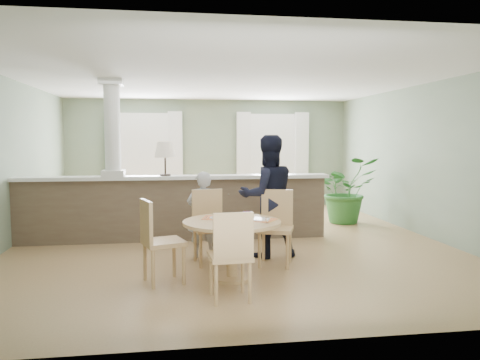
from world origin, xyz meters
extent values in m
plane|color=tan|center=(0.00, 0.00, 0.00)|extent=(8.00, 8.00, 0.00)
cube|color=gray|center=(0.00, 4.00, 1.35)|extent=(7.00, 0.02, 2.70)
cube|color=gray|center=(-3.50, 0.00, 1.35)|extent=(0.02, 8.00, 2.70)
cube|color=gray|center=(3.50, 0.00, 1.35)|extent=(0.02, 8.00, 2.70)
cube|color=gray|center=(0.00, -4.00, 1.35)|extent=(7.00, 0.02, 2.70)
cube|color=white|center=(0.00, 0.00, 2.70)|extent=(7.00, 8.00, 0.02)
cube|color=white|center=(-1.60, 3.97, 1.55)|extent=(1.10, 0.02, 1.50)
cube|color=white|center=(-1.60, 3.94, 1.55)|extent=(1.22, 0.04, 1.62)
cube|color=white|center=(1.60, 3.97, 1.55)|extent=(1.10, 0.02, 1.50)
cube|color=white|center=(1.60, 3.94, 1.55)|extent=(1.22, 0.04, 1.62)
cube|color=silver|center=(-2.35, 3.88, 1.25)|extent=(0.35, 0.10, 2.30)
cube|color=silver|center=(-0.85, 3.88, 1.25)|extent=(0.35, 0.10, 2.30)
cube|color=silver|center=(0.85, 3.88, 1.25)|extent=(0.35, 0.10, 2.30)
cube|color=silver|center=(2.35, 3.88, 1.25)|extent=(0.35, 0.10, 2.30)
cube|color=brown|center=(-0.90, 0.20, 0.53)|extent=(5.20, 0.22, 1.05)
cube|color=white|center=(-0.90, 0.20, 1.08)|extent=(5.32, 0.36, 0.06)
cube|color=white|center=(-1.90, 0.20, 1.16)|extent=(0.36, 0.36, 0.10)
cylinder|color=white|center=(-1.90, 0.20, 1.91)|extent=(0.26, 0.26, 1.39)
cube|color=white|center=(-1.90, 0.20, 2.65)|extent=(0.38, 0.38, 0.10)
cylinder|color=black|center=(-1.05, 0.20, 1.12)|extent=(0.18, 0.18, 0.03)
cylinder|color=black|center=(-1.05, 0.20, 1.28)|extent=(0.03, 0.03, 0.28)
cone|color=beige|center=(-1.05, 0.20, 1.55)|extent=(0.36, 0.36, 0.26)
imported|color=#886B4A|center=(-1.16, 1.57, 0.46)|extent=(3.27, 1.54, 0.93)
imported|color=#2B6729|center=(2.60, 1.42, 0.68)|extent=(1.37, 1.23, 1.36)
cylinder|color=tan|center=(-0.22, -2.13, 0.02)|extent=(0.50, 0.50, 0.04)
cylinder|color=tan|center=(-0.22, -2.13, 0.36)|extent=(0.14, 0.14, 0.65)
cylinder|color=tan|center=(-0.22, -2.13, 0.71)|extent=(1.20, 1.20, 0.04)
cube|color=red|center=(-0.34, -1.92, 0.73)|extent=(0.49, 0.41, 0.01)
cube|color=red|center=(0.11, -2.10, 0.73)|extent=(0.53, 0.50, 0.01)
cylinder|color=white|center=(-0.35, -1.95, 0.74)|extent=(0.26, 0.26, 0.01)
cylinder|color=white|center=(0.12, -2.13, 0.74)|extent=(0.26, 0.26, 0.01)
cylinder|color=white|center=(-0.24, -2.15, 0.78)|extent=(0.07, 0.07, 0.09)
cube|color=silver|center=(-0.42, -1.98, 0.75)|extent=(0.06, 0.17, 0.00)
cube|color=silver|center=(-0.52, -1.91, 0.74)|extent=(0.07, 0.21, 0.00)
cylinder|color=white|center=(0.17, -2.36, 0.76)|extent=(0.04, 0.04, 0.07)
cylinder|color=silver|center=(0.17, -2.36, 0.80)|extent=(0.04, 0.04, 0.01)
imported|color=#2540B0|center=(-0.01, -2.04, 0.77)|extent=(0.15, 0.15, 0.09)
cube|color=tan|center=(-0.42, -1.37, 0.49)|extent=(0.53, 0.53, 0.05)
cylinder|color=tan|center=(-0.57, -1.58, 0.23)|extent=(0.04, 0.04, 0.47)
cylinder|color=tan|center=(-0.20, -1.52, 0.23)|extent=(0.04, 0.04, 0.47)
cylinder|color=tan|center=(-0.63, -1.22, 0.23)|extent=(0.04, 0.04, 0.47)
cylinder|color=tan|center=(-0.26, -1.16, 0.23)|extent=(0.04, 0.04, 0.47)
cube|color=tan|center=(-0.45, -1.16, 0.76)|extent=(0.44, 0.11, 0.50)
cube|color=tan|center=(0.45, -1.58, 0.49)|extent=(0.59, 0.59, 0.05)
cylinder|color=tan|center=(0.21, -1.70, 0.24)|extent=(0.04, 0.04, 0.47)
cylinder|color=tan|center=(0.56, -1.82, 0.24)|extent=(0.04, 0.04, 0.47)
cylinder|color=tan|center=(0.33, -1.34, 0.24)|extent=(0.04, 0.04, 0.47)
cylinder|color=tan|center=(0.68, -1.47, 0.24)|extent=(0.04, 0.04, 0.47)
cube|color=tan|center=(0.52, -1.39, 0.77)|extent=(0.43, 0.19, 0.51)
cube|color=tan|center=(-0.34, -2.86, 0.47)|extent=(0.47, 0.47, 0.05)
cylinder|color=tan|center=(-0.17, -2.67, 0.23)|extent=(0.04, 0.04, 0.45)
cylinder|color=tan|center=(-0.53, -2.69, 0.23)|extent=(0.04, 0.04, 0.45)
cylinder|color=tan|center=(-0.15, -3.03, 0.23)|extent=(0.04, 0.04, 0.45)
cylinder|color=tan|center=(-0.50, -3.05, 0.23)|extent=(0.04, 0.04, 0.45)
cube|color=tan|center=(-0.32, -3.06, 0.73)|extent=(0.42, 0.07, 0.48)
cube|color=tan|center=(-1.05, -2.15, 0.49)|extent=(0.57, 0.57, 0.05)
cylinder|color=tan|center=(-0.82, -2.27, 0.23)|extent=(0.04, 0.04, 0.47)
cylinder|color=tan|center=(-0.93, -1.92, 0.23)|extent=(0.04, 0.04, 0.47)
cylinder|color=tan|center=(-1.17, -2.39, 0.23)|extent=(0.04, 0.04, 0.47)
cylinder|color=tan|center=(-1.28, -2.03, 0.23)|extent=(0.04, 0.04, 0.47)
cube|color=tan|center=(-1.25, -2.22, 0.76)|extent=(0.17, 0.43, 0.50)
imported|color=#ABACB1|center=(-0.50, -1.00, 0.63)|extent=(0.48, 0.34, 1.26)
imported|color=black|center=(0.44, -1.09, 0.89)|extent=(0.95, 0.79, 1.78)
camera|label=1|loc=(-0.94, -7.74, 1.72)|focal=35.00mm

